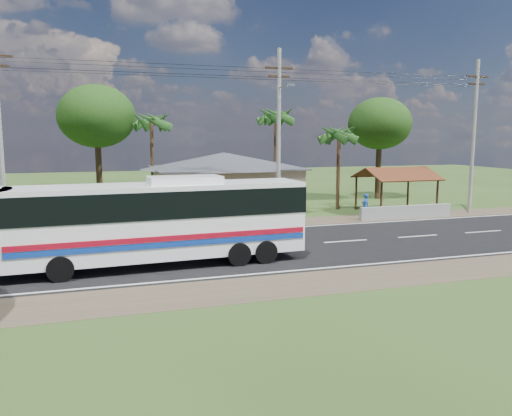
% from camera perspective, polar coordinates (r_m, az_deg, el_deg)
% --- Properties ---
extents(ground, '(120.00, 120.00, 0.00)m').
position_cam_1_polar(ground, '(25.46, 1.16, -4.48)').
color(ground, '#2B481A').
rests_on(ground, ground).
extents(road, '(120.00, 16.00, 0.03)m').
position_cam_1_polar(road, '(25.46, 1.16, -4.46)').
color(road, black).
rests_on(road, ground).
extents(house, '(12.40, 10.00, 5.00)m').
position_cam_1_polar(house, '(37.73, -3.67, 3.70)').
color(house, tan).
rests_on(house, ground).
extents(waiting_shed, '(5.20, 4.48, 3.35)m').
position_cam_1_polar(waiting_shed, '(38.37, 15.74, 3.61)').
color(waiting_shed, '#341E13').
rests_on(waiting_shed, ground).
extents(concrete_barrier, '(7.00, 0.30, 0.90)m').
position_cam_1_polar(concrete_barrier, '(35.67, 16.78, -0.44)').
color(concrete_barrier, '#9E9E99').
rests_on(concrete_barrier, ground).
extents(utility_poles, '(32.80, 2.22, 11.00)m').
position_cam_1_polar(utility_poles, '(31.85, 2.05, 8.51)').
color(utility_poles, '#9E9E99').
rests_on(utility_poles, ground).
extents(palm_near, '(2.80, 2.80, 6.70)m').
position_cam_1_polar(palm_near, '(38.69, 9.47, 8.26)').
color(palm_near, '#47301E').
rests_on(palm_near, ground).
extents(palm_mid, '(2.80, 2.80, 8.20)m').
position_cam_1_polar(palm_mid, '(41.48, 2.27, 10.35)').
color(palm_mid, '#47301E').
rests_on(palm_mid, ground).
extents(palm_far, '(2.80, 2.80, 7.70)m').
position_cam_1_polar(palm_far, '(39.76, -11.89, 9.59)').
color(palm_far, '#47301E').
rests_on(palm_far, ground).
extents(tree_behind_house, '(6.00, 6.00, 9.61)m').
position_cam_1_polar(tree_behind_house, '(41.58, -17.76, 9.91)').
color(tree_behind_house, '#47301E').
rests_on(tree_behind_house, ground).
extents(tree_behind_shed, '(5.60, 5.60, 9.02)m').
position_cam_1_polar(tree_behind_shed, '(46.23, 13.97, 9.31)').
color(tree_behind_shed, '#47301E').
rests_on(tree_behind_shed, ground).
extents(coach_bus, '(12.58, 3.16, 3.88)m').
position_cam_1_polar(coach_bus, '(21.85, -10.71, -0.82)').
color(coach_bus, white).
rests_on(coach_bus, ground).
extents(motorcycle, '(2.00, 0.89, 1.02)m').
position_cam_1_polar(motorcycle, '(33.01, 1.32, -0.66)').
color(motorcycle, black).
rests_on(motorcycle, ground).
extents(person, '(0.74, 0.61, 1.76)m').
position_cam_1_polar(person, '(34.63, 12.39, 0.18)').
color(person, navy).
rests_on(person, ground).
extents(small_car, '(2.36, 4.38, 1.42)m').
position_cam_1_polar(small_car, '(27.29, -25.99, -2.94)').
color(small_car, '#2E2D30').
rests_on(small_car, ground).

